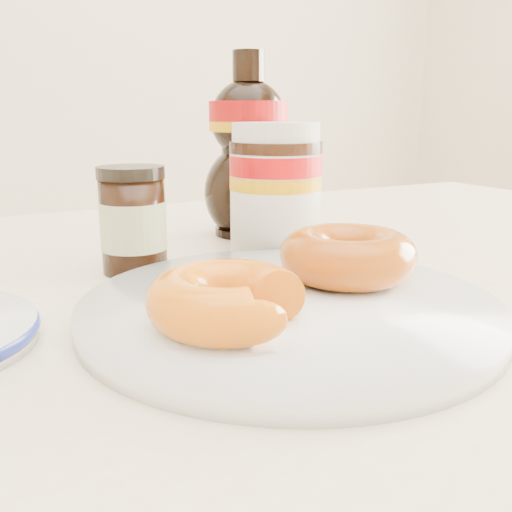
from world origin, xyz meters
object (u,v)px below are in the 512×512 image
nutella_jar (275,183)px  dark_jar (133,221)px  donut_bitten (227,300)px  syrup_bottle (249,146)px  donut_whole (348,255)px  plate (289,307)px  dining_table (266,366)px

nutella_jar → dark_jar: (-0.15, -0.01, -0.02)m
donut_bitten → syrup_bottle: 0.35m
donut_whole → syrup_bottle: size_ratio=0.51×
donut_bitten → dark_jar: (0.00, 0.20, 0.02)m
plate → donut_bitten: bearing=-155.1°
syrup_bottle → donut_bitten: bearing=-119.6°
dining_table → dark_jar: dark_jar is taller
donut_bitten → nutella_jar: size_ratio=0.74×
dining_table → syrup_bottle: syrup_bottle is taller
dining_table → dark_jar: size_ratio=14.37×
dark_jar → donut_bitten: bearing=-90.2°
syrup_bottle → nutella_jar: bearing=-100.3°
donut_whole → dark_jar: 0.20m
plate → dark_jar: dark_jar is taller
nutella_jar → dark_jar: 0.16m
syrup_bottle → dining_table: bearing=-112.9°
plate → syrup_bottle: size_ratio=1.41×
dining_table → donut_whole: bearing=-63.8°
syrup_bottle → dark_jar: bearing=-149.9°
donut_whole → dining_table: bearing=116.2°
dining_table → donut_bitten: (-0.09, -0.12, 0.12)m
dark_jar → syrup_bottle: bearing=30.1°
plate → dark_jar: 0.19m
dining_table → nutella_jar: 0.19m
nutella_jar → dark_jar: bearing=-177.8°
plate → dark_jar: (-0.06, 0.17, 0.04)m
dining_table → nutella_jar: nutella_jar is taller
plate → syrup_bottle: 0.31m
dining_table → donut_whole: 0.14m
plate → dark_jar: size_ratio=3.07×
donut_whole → dark_jar: bearing=130.2°
dining_table → dark_jar: (-0.09, 0.08, 0.13)m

